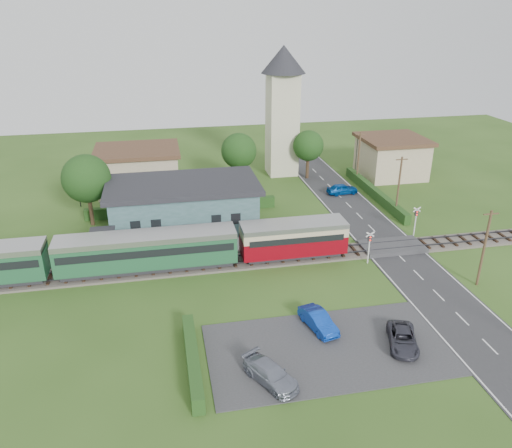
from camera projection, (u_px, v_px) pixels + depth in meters
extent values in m
plane|color=#2D4C19|center=(301.00, 267.00, 46.41)|extent=(120.00, 120.00, 0.00)
cube|color=#4C443D|center=(295.00, 257.00, 48.17)|extent=(76.00, 3.20, 0.20)
cube|color=#3F3F47|center=(298.00, 257.00, 47.39)|extent=(76.00, 0.08, 0.15)
cube|color=#3F3F47|center=(294.00, 250.00, 48.69)|extent=(76.00, 0.08, 0.15)
cube|color=#28282B|center=(401.00, 257.00, 48.18)|extent=(6.00, 70.00, 0.05)
cube|color=#333335|center=(327.00, 349.00, 35.36)|extent=(17.00, 9.00, 0.08)
cube|color=#333335|center=(392.00, 247.00, 49.90)|extent=(6.20, 3.40, 0.45)
cube|color=gray|center=(189.00, 250.00, 49.21)|extent=(30.00, 3.00, 0.45)
cube|color=beige|center=(103.00, 244.00, 47.21)|extent=(2.00, 2.00, 2.40)
cube|color=#232328|center=(102.00, 232.00, 46.70)|extent=(2.30, 2.30, 0.15)
cube|color=#355756|center=(184.00, 208.00, 53.54)|extent=(15.00, 8.00, 4.80)
cube|color=#232328|center=(183.00, 185.00, 52.47)|extent=(16.00, 9.00, 0.50)
cube|color=#232328|center=(187.00, 234.00, 50.53)|extent=(1.20, 0.12, 2.20)
cube|color=black|center=(136.00, 226.00, 49.11)|extent=(1.00, 0.12, 1.20)
cube|color=black|center=(156.00, 225.00, 49.47)|extent=(1.00, 0.12, 1.20)
cube|color=black|center=(216.00, 220.00, 50.54)|extent=(1.00, 0.12, 1.20)
cube|color=black|center=(236.00, 219.00, 50.89)|extent=(1.00, 0.12, 1.20)
cube|color=#232328|center=(293.00, 252.00, 47.92)|extent=(9.00, 2.20, 0.50)
cube|color=maroon|center=(293.00, 243.00, 47.52)|extent=(10.00, 2.80, 1.80)
cube|color=#C2B08E|center=(294.00, 231.00, 47.01)|extent=(10.00, 2.82, 0.90)
cube|color=black|center=(293.00, 235.00, 47.15)|extent=(9.00, 2.88, 0.60)
cube|color=#9A9A9A|center=(294.00, 225.00, 46.75)|extent=(10.00, 2.90, 0.45)
cube|color=#232328|center=(149.00, 266.00, 45.50)|extent=(15.20, 2.20, 0.50)
cube|color=#1E5131|center=(147.00, 251.00, 44.90)|extent=(16.00, 2.80, 2.60)
cube|color=black|center=(147.00, 247.00, 44.73)|extent=(15.40, 2.86, 0.70)
cube|color=#9A9A9A|center=(146.00, 237.00, 44.33)|extent=(16.00, 2.90, 0.50)
cube|color=beige|center=(282.00, 125.00, 69.61)|extent=(4.00, 4.00, 14.00)
cone|color=#232328|center=(284.00, 59.00, 66.06)|extent=(6.00, 6.00, 3.60)
cube|color=tan|center=(139.00, 171.00, 65.17)|extent=(10.00, 8.00, 5.00)
cube|color=#472D1E|center=(137.00, 150.00, 64.06)|extent=(10.80, 8.80, 0.50)
cube|color=tan|center=(391.00, 158.00, 70.50)|extent=(8.00, 8.00, 5.00)
cube|color=#472D1E|center=(393.00, 139.00, 69.39)|extent=(8.80, 8.80, 0.50)
cube|color=#193814|center=(193.00, 360.00, 33.44)|extent=(0.80, 9.00, 1.20)
cube|color=#193814|center=(375.00, 193.00, 63.06)|extent=(0.80, 18.00, 1.20)
cube|color=#193814|center=(182.00, 208.00, 58.28)|extent=(22.00, 0.80, 1.30)
cylinder|color=#332316|center=(91.00, 207.00, 54.59)|extent=(0.44, 0.44, 4.12)
sphere|color=#143311|center=(86.00, 179.00, 53.24)|extent=(5.20, 5.20, 5.20)
cylinder|color=#332316|center=(239.00, 174.00, 65.92)|extent=(0.44, 0.44, 3.85)
sphere|color=#143311|center=(239.00, 151.00, 64.67)|extent=(4.60, 4.60, 4.60)
cylinder|color=#332316|center=(307.00, 166.00, 69.55)|extent=(0.44, 0.44, 3.58)
sphere|color=#143311|center=(308.00, 146.00, 68.39)|extent=(4.20, 4.20, 4.20)
cylinder|color=#473321|center=(484.00, 249.00, 42.14)|extent=(0.22, 0.22, 7.00)
cube|color=#473321|center=(491.00, 214.00, 40.85)|extent=(1.40, 0.10, 0.10)
cylinder|color=#473321|center=(399.00, 187.00, 56.50)|extent=(0.22, 0.22, 7.00)
cube|color=#473321|center=(402.00, 159.00, 55.21)|extent=(1.40, 0.10, 0.10)
cylinder|color=#473321|center=(358.00, 158.00, 67.27)|extent=(0.22, 0.22, 7.00)
cube|color=#473321|center=(361.00, 134.00, 65.98)|extent=(1.40, 0.10, 0.10)
cylinder|color=silver|center=(369.00, 249.00, 46.59)|extent=(0.12, 0.12, 3.00)
cube|color=#232328|center=(370.00, 238.00, 46.14)|extent=(0.35, 0.18, 0.55)
sphere|color=#FF190C|center=(371.00, 237.00, 45.98)|extent=(0.14, 0.14, 0.14)
sphere|color=#FF190C|center=(370.00, 240.00, 46.10)|extent=(0.14, 0.14, 0.14)
cube|color=silver|center=(370.00, 234.00, 45.98)|extent=(0.84, 0.05, 0.55)
cube|color=silver|center=(370.00, 234.00, 45.98)|extent=(0.84, 0.05, 0.55)
cylinder|color=silver|center=(415.00, 223.00, 52.18)|extent=(0.12, 0.12, 3.00)
cube|color=#232328|center=(417.00, 213.00, 51.73)|extent=(0.35, 0.18, 0.55)
sphere|color=#FF190C|center=(417.00, 212.00, 51.56)|extent=(0.14, 0.14, 0.14)
sphere|color=#FF190C|center=(417.00, 215.00, 51.69)|extent=(0.14, 0.14, 0.14)
cube|color=silver|center=(417.00, 209.00, 51.57)|extent=(0.84, 0.05, 0.55)
cube|color=silver|center=(417.00, 209.00, 51.57)|extent=(0.84, 0.05, 0.55)
cylinder|color=#3F3F47|center=(78.00, 187.00, 59.44)|extent=(0.14, 0.14, 5.00)
sphere|color=orange|center=(75.00, 167.00, 58.43)|extent=(0.30, 0.30, 0.30)
cylinder|color=#3F3F47|center=(357.00, 154.00, 72.48)|extent=(0.14, 0.14, 5.00)
sphere|color=orange|center=(358.00, 137.00, 71.47)|extent=(0.30, 0.30, 0.30)
imported|color=#053E92|center=(342.00, 189.00, 64.03)|extent=(4.07, 1.86, 1.35)
imported|color=#0B34A1|center=(318.00, 321.00, 37.34)|extent=(2.30, 4.20, 1.31)
imported|color=gray|center=(271.00, 374.00, 32.01)|extent=(3.62, 4.59, 1.24)
imported|color=#31313D|center=(403.00, 339.00, 35.44)|extent=(3.13, 4.53, 1.15)
imported|color=gray|center=(263.00, 234.00, 50.24)|extent=(0.63, 0.43, 1.65)
imported|color=gray|center=(114.00, 248.00, 47.14)|extent=(0.92, 1.04, 1.78)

